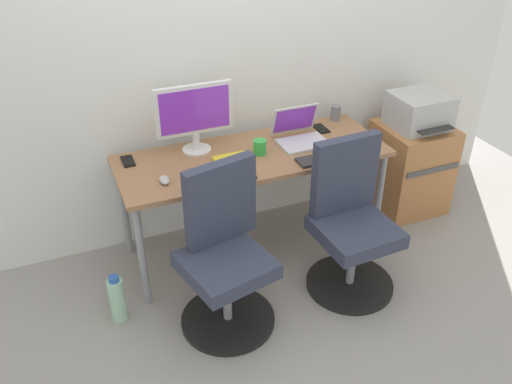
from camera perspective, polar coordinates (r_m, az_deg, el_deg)
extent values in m
plane|color=gray|center=(3.76, -0.29, -5.70)|extent=(5.28, 5.28, 0.00)
cube|color=white|center=(3.50, -2.90, 15.36)|extent=(4.40, 0.04, 2.60)
cube|color=#996B47|center=(3.38, -0.32, 3.83)|extent=(1.69, 0.63, 0.03)
cylinder|color=gray|center=(3.18, -11.92, -6.66)|extent=(0.04, 0.04, 0.69)
cylinder|color=gray|center=(3.70, 12.78, -0.79)|extent=(0.04, 0.04, 0.69)
cylinder|color=gray|center=(3.61, -13.71, -1.74)|extent=(0.04, 0.04, 0.69)
cylinder|color=gray|center=(4.08, 8.67, 2.93)|extent=(0.04, 0.04, 0.69)
cylinder|color=black|center=(3.21, -2.96, -13.21)|extent=(0.54, 0.54, 0.03)
cylinder|color=gray|center=(3.08, -3.05, -10.78)|extent=(0.05, 0.05, 0.34)
cube|color=#33384C|center=(2.94, -3.17, -7.68)|extent=(0.53, 0.53, 0.09)
cube|color=#33384C|center=(2.93, -3.76, -1.08)|extent=(0.42, 0.16, 0.48)
cylinder|color=black|center=(3.48, 9.80, -9.47)|extent=(0.54, 0.54, 0.03)
cylinder|color=gray|center=(3.36, 10.08, -7.09)|extent=(0.05, 0.05, 0.34)
cube|color=#33384C|center=(3.24, 10.43, -4.12)|extent=(0.46, 0.46, 0.09)
cube|color=#33384C|center=(3.22, 9.35, 1.81)|extent=(0.42, 0.09, 0.48)
cube|color=#B77542|center=(4.18, 15.86, 2.54)|extent=(0.48, 0.48, 0.66)
cube|color=#4C4C4C|center=(3.97, 18.11, 2.18)|extent=(0.43, 0.01, 0.04)
cube|color=#B7B7B7|center=(3.99, 16.80, 8.20)|extent=(0.38, 0.34, 0.24)
cube|color=#262626|center=(3.87, 18.43, 6.23)|extent=(0.27, 0.06, 0.01)
cylinder|color=#A5D8B2|center=(3.24, -14.39, -10.94)|extent=(0.09, 0.09, 0.28)
cylinder|color=#2D59B2|center=(3.14, -14.76, -8.85)|extent=(0.06, 0.06, 0.03)
cylinder|color=silver|center=(3.43, -6.26, 4.47)|extent=(0.18, 0.18, 0.01)
cylinder|color=silver|center=(3.40, -6.32, 5.39)|extent=(0.04, 0.04, 0.11)
cube|color=silver|center=(3.31, -6.53, 8.64)|extent=(0.48, 0.03, 0.31)
cube|color=purple|center=(3.30, -6.45, 8.54)|extent=(0.43, 0.00, 0.26)
cube|color=silver|center=(3.49, 5.02, 5.13)|extent=(0.31, 0.22, 0.02)
cube|color=silver|center=(3.56, 4.06, 7.66)|extent=(0.31, 0.08, 0.20)
cube|color=purple|center=(3.56, 4.10, 7.65)|extent=(0.28, 0.06, 0.17)
cube|color=#2D2D2D|center=(3.09, -3.22, 1.44)|extent=(0.34, 0.12, 0.02)
cube|color=#2D2D2D|center=(3.32, 7.16, 3.53)|extent=(0.34, 0.12, 0.02)
ellipsoid|color=silver|center=(3.50, 9.80, 4.97)|extent=(0.06, 0.10, 0.03)
ellipsoid|color=#B7B7B7|center=(3.10, -9.62, 1.26)|extent=(0.06, 0.10, 0.03)
cylinder|color=green|center=(3.35, 0.40, 4.76)|extent=(0.08, 0.08, 0.09)
cylinder|color=slate|center=(3.85, 8.37, 8.25)|extent=(0.07, 0.07, 0.10)
cube|color=black|center=(3.71, 6.85, 6.66)|extent=(0.07, 0.14, 0.01)
cube|color=black|center=(3.36, -13.34, 3.18)|extent=(0.07, 0.14, 0.01)
cube|color=yellow|center=(3.27, -2.51, 3.34)|extent=(0.21, 0.15, 0.03)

